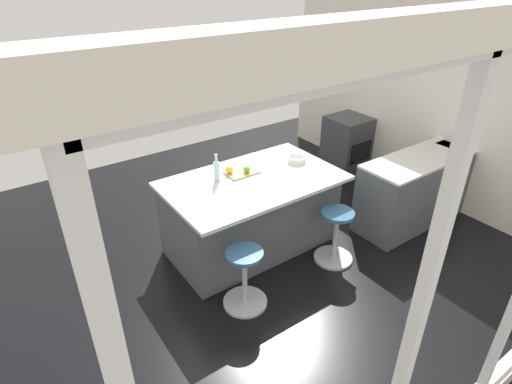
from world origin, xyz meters
TOP-DOWN VIEW (x-y plane):
  - ground_plane at (0.00, 0.00)m, footprint 6.79×6.79m
  - interior_partition_left at (-2.61, -0.00)m, footprint 0.15×5.07m
  - sink_cabinet at (-2.27, 0.59)m, footprint 2.51×0.60m
  - oven_range at (-2.26, -1.02)m, footprint 0.60×0.61m
  - kitchen_island at (0.20, -0.16)m, footprint 1.93×1.18m
  - stool_by_window at (-0.41, 0.60)m, footprint 0.44×0.44m
  - stool_middle at (0.81, 0.60)m, footprint 0.44×0.44m
  - cutting_board at (0.22, -0.31)m, footprint 0.36×0.24m
  - apple_green at (0.19, -0.26)m, footprint 0.08×0.08m
  - apple_yellow at (0.35, -0.36)m, footprint 0.09×0.09m
  - water_bottle at (0.54, -0.32)m, footprint 0.06×0.06m
  - fruit_bowl at (-0.48, -0.19)m, footprint 0.22×0.22m

SIDE VIEW (x-z plane):
  - ground_plane at x=0.00m, z-range 0.00..0.00m
  - stool_by_window at x=-0.41m, z-range -0.02..0.62m
  - stool_middle at x=0.81m, z-range -0.02..0.62m
  - oven_range at x=-2.26m, z-range 0.00..0.87m
  - sink_cabinet at x=-2.27m, z-range -0.13..1.05m
  - kitchen_island at x=0.20m, z-range 0.00..0.91m
  - cutting_board at x=0.22m, z-range 0.91..0.93m
  - fruit_bowl at x=-0.48m, z-range 0.91..0.98m
  - apple_green at x=0.19m, z-range 0.93..1.00m
  - apple_yellow at x=0.35m, z-range 0.93..1.01m
  - water_bottle at x=0.54m, z-range 0.87..1.19m
  - interior_partition_left at x=-2.61m, z-range 0.00..2.89m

